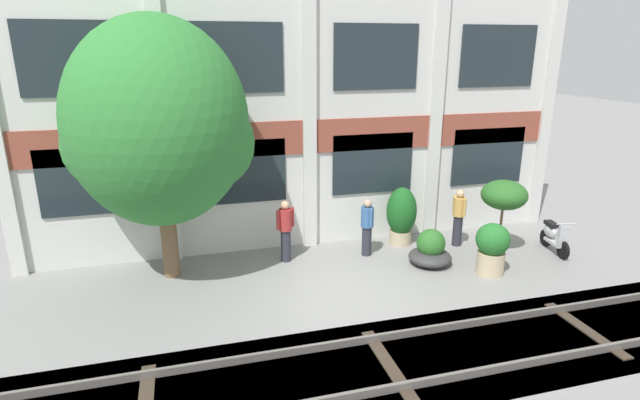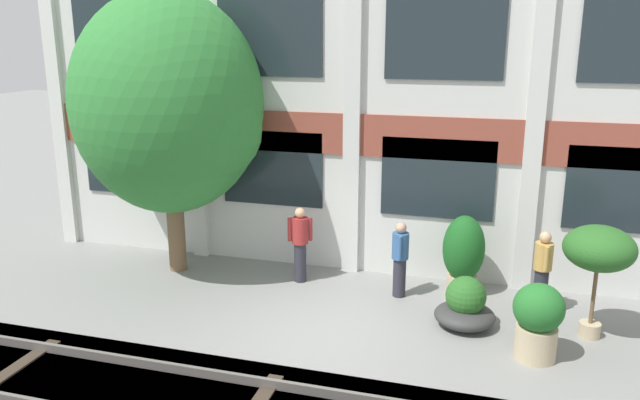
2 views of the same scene
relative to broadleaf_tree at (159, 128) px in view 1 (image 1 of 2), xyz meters
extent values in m
plane|color=gray|center=(3.78, -2.01, -3.66)|extent=(80.00, 80.00, 0.00)
cube|color=silver|center=(3.78, 1.34, 0.35)|extent=(14.83, 0.50, 8.03)
cube|color=brown|center=(3.78, 1.07, -0.56)|extent=(14.83, 0.06, 0.90)
cube|color=silver|center=(0.07, 1.03, 0.35)|extent=(0.36, 0.16, 8.03)
cube|color=silver|center=(3.78, 1.03, 0.35)|extent=(0.36, 0.16, 8.03)
cube|color=silver|center=(7.48, 1.03, 0.35)|extent=(0.36, 0.16, 8.03)
cube|color=silver|center=(11.19, 1.03, 0.35)|extent=(0.36, 0.16, 8.03)
cube|color=#1E282D|center=(-1.78, 1.06, -1.41)|extent=(2.37, 0.04, 1.70)
cube|color=#1E282D|center=(1.92, 1.06, -1.41)|extent=(2.37, 0.04, 1.70)
cube|color=#1E282D|center=(5.63, 1.06, -1.41)|extent=(2.37, 0.04, 1.70)
cube|color=#1E282D|center=(9.34, 1.06, -1.41)|extent=(2.37, 0.04, 1.70)
cube|color=#1E282D|center=(-1.78, 1.06, 1.49)|extent=(2.37, 0.04, 1.70)
cube|color=#1E282D|center=(1.92, 1.06, 1.49)|extent=(2.37, 0.04, 1.70)
cube|color=#1E282D|center=(5.63, 1.06, 1.49)|extent=(2.37, 0.04, 1.70)
cube|color=#1E282D|center=(9.34, 1.06, 1.49)|extent=(2.37, 0.04, 1.70)
cube|color=#5B5449|center=(3.78, -4.77, -3.80)|extent=(22.83, 2.80, 0.28)
cube|color=#605B56|center=(3.78, -5.49, -3.59)|extent=(22.83, 0.07, 0.15)
cube|color=#605B56|center=(3.78, -4.05, -3.59)|extent=(22.83, 0.07, 0.15)
cube|color=#382D23|center=(3.74, -4.77, -3.65)|extent=(0.24, 2.10, 0.03)
cube|color=#382D23|center=(7.98, -4.77, -3.65)|extent=(0.24, 2.10, 0.03)
cylinder|color=brown|center=(0.00, 0.00, -2.43)|extent=(0.39, 0.39, 2.47)
ellipsoid|color=#2D7A33|center=(0.00, 0.00, 0.11)|extent=(4.06, 4.06, 4.74)
sphere|color=#2D7A33|center=(-1.02, 0.20, -0.36)|extent=(2.24, 2.24, 2.24)
sphere|color=#2D7A33|center=(1.02, -0.20, -0.36)|extent=(2.24, 2.24, 2.24)
cylinder|color=tan|center=(8.60, -0.90, -3.53)|extent=(0.37, 0.37, 0.27)
cylinder|color=brown|center=(8.60, -0.90, -2.78)|extent=(0.07, 0.07, 1.24)
ellipsoid|color=#286023|center=(8.60, -0.90, -2.00)|extent=(1.20, 1.20, 0.78)
cylinder|color=tan|center=(6.29, 0.43, -3.47)|extent=(0.61, 0.61, 0.39)
ellipsoid|color=#19561E|center=(6.29, 0.43, -2.68)|extent=(0.85, 0.85, 1.38)
cylinder|color=tan|center=(7.64, -1.97, -3.38)|extent=(0.67, 0.67, 0.57)
ellipsoid|color=#236B28|center=(7.64, -1.97, -2.76)|extent=(0.82, 0.82, 0.80)
ellipsoid|color=#333333|center=(6.45, -1.09, -3.46)|extent=(1.11, 1.11, 0.40)
sphere|color=#286023|center=(6.45, -1.09, -3.07)|extent=(0.74, 0.74, 0.74)
cylinder|color=black|center=(10.03, -1.70, -3.42)|extent=(0.18, 0.49, 0.48)
cylinder|color=black|center=(10.19, -0.82, -3.42)|extent=(0.18, 0.49, 0.48)
cube|color=#B2B2B7|center=(10.11, -1.25, -3.38)|extent=(0.36, 0.71, 0.08)
ellipsoid|color=#B2B2B7|center=(10.16, -0.99, -3.14)|extent=(0.36, 0.60, 0.36)
cube|color=black|center=(10.16, -0.99, -2.94)|extent=(0.30, 0.47, 0.10)
cube|color=#B2B2B7|center=(10.05, -1.62, -3.08)|extent=(0.30, 0.17, 0.60)
cylinder|color=#B7B7BF|center=(10.04, -1.64, -2.70)|extent=(0.50, 0.12, 0.03)
cylinder|color=#282833|center=(2.89, 0.12, -3.23)|extent=(0.26, 0.26, 0.87)
cylinder|color=maroon|center=(2.89, 0.12, -2.51)|extent=(0.34, 0.34, 0.57)
sphere|color=tan|center=(2.89, 0.12, -2.12)|extent=(0.22, 0.22, 0.22)
cylinder|color=maroon|center=(2.68, 0.04, -2.48)|extent=(0.09, 0.09, 0.51)
cylinder|color=maroon|center=(3.10, 0.19, -2.48)|extent=(0.09, 0.09, 0.51)
cylinder|color=#282833|center=(7.79, -0.10, -3.22)|extent=(0.26, 0.26, 0.89)
cylinder|color=tan|center=(7.79, -0.10, -2.51)|extent=(0.34, 0.34, 0.53)
sphere|color=tan|center=(7.79, -0.10, -2.14)|extent=(0.22, 0.22, 0.22)
cylinder|color=tan|center=(7.75, 0.11, -2.49)|extent=(0.09, 0.09, 0.47)
cylinder|color=tan|center=(7.82, -0.32, -2.49)|extent=(0.09, 0.09, 0.47)
cylinder|color=#282833|center=(5.07, -0.08, -3.26)|extent=(0.26, 0.26, 0.81)
cylinder|color=#33598C|center=(5.07, -0.08, -2.58)|extent=(0.34, 0.34, 0.54)
sphere|color=tan|center=(5.07, -0.08, -2.20)|extent=(0.22, 0.22, 0.22)
cylinder|color=#33598C|center=(5.05, 0.14, -2.55)|extent=(0.09, 0.09, 0.49)
cylinder|color=#33598C|center=(5.09, -0.30, -2.55)|extent=(0.09, 0.09, 0.49)
camera|label=1|loc=(0.54, -11.81, 1.78)|focal=28.00mm
camera|label=2|loc=(6.83, -11.90, 1.55)|focal=35.00mm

